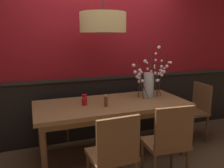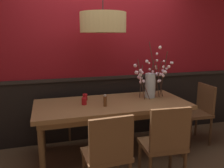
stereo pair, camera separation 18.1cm
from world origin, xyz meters
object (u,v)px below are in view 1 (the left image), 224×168
(candle_holder_nearer_center, at_px, (84,97))
(pendant_lamp, at_px, (103,23))
(chair_head_east_end, at_px, (195,108))
(chair_far_side_left, at_px, (75,105))
(dining_table, at_px, (112,108))
(condiment_bottle, at_px, (106,101))
(vase_with_blossoms, at_px, (149,82))
(chair_near_side_right, at_px, (168,140))
(candle_holder_nearer_edge, at_px, (84,102))
(chair_near_side_left, at_px, (114,152))

(candle_holder_nearer_center, height_order, pendant_lamp, pendant_lamp)
(chair_head_east_end, bearing_deg, chair_far_side_left, 154.81)
(dining_table, xyz_separation_m, condiment_bottle, (-0.13, -0.14, 0.16))
(vase_with_blossoms, bearing_deg, condiment_bottle, -162.21)
(chair_near_side_right, height_order, candle_holder_nearer_edge, chair_near_side_right)
(condiment_bottle, bearing_deg, vase_with_blossoms, 17.79)
(chair_near_side_right, bearing_deg, chair_head_east_end, 38.99)
(vase_with_blossoms, distance_m, candle_holder_nearer_edge, 1.01)
(chair_far_side_left, distance_m, pendant_lamp, 1.54)
(condiment_bottle, bearing_deg, chair_head_east_end, 6.01)
(chair_far_side_left, xyz_separation_m, chair_head_east_end, (1.76, -0.83, 0.00))
(condiment_bottle, height_order, pendant_lamp, pendant_lamp)
(vase_with_blossoms, height_order, candle_holder_nearer_edge, vase_with_blossoms)
(dining_table, relative_size, candle_holder_nearer_edge, 21.41)
(candle_holder_nearer_edge, xyz_separation_m, pendant_lamp, (0.27, 0.05, 1.00))
(chair_head_east_end, distance_m, candle_holder_nearer_edge, 1.81)
(chair_near_side_right, bearing_deg, dining_table, 112.39)
(candle_holder_nearer_center, relative_size, candle_holder_nearer_edge, 0.95)
(chair_near_side_left, height_order, chair_near_side_right, chair_near_side_right)
(dining_table, xyz_separation_m, chair_head_east_end, (1.41, 0.02, -0.16))
(dining_table, bearing_deg, chair_far_side_left, 112.59)
(chair_near_side_right, xyz_separation_m, candle_holder_nearer_edge, (-0.72, 0.84, 0.27))
(chair_far_side_left, distance_m, vase_with_blossoms, 1.31)
(chair_head_east_end, distance_m, candle_holder_nearer_center, 1.77)
(chair_far_side_left, distance_m, candle_holder_nearer_edge, 0.90)
(vase_with_blossoms, distance_m, condiment_bottle, 0.80)
(chair_far_side_left, xyz_separation_m, candle_holder_nearer_center, (0.03, -0.65, 0.29))
(chair_near_side_left, bearing_deg, pendant_lamp, 78.21)
(vase_with_blossoms, height_order, condiment_bottle, vase_with_blossoms)
(chair_near_side_right, relative_size, candle_holder_nearer_edge, 9.83)
(dining_table, distance_m, vase_with_blossoms, 0.69)
(dining_table, distance_m, pendant_lamp, 1.13)
(candle_holder_nearer_edge, distance_m, condiment_bottle, 0.28)
(chair_head_east_end, distance_m, pendant_lamp, 1.98)
(candle_holder_nearer_edge, height_order, pendant_lamp, pendant_lamp)
(chair_near_side_left, bearing_deg, chair_near_side_right, 4.02)
(dining_table, bearing_deg, chair_near_side_left, -108.66)
(candle_holder_nearer_center, bearing_deg, pendant_lamp, -34.49)
(chair_near_side_left, bearing_deg, chair_far_side_left, 91.89)
(condiment_bottle, bearing_deg, chair_far_side_left, 102.68)
(candle_holder_nearer_center, height_order, condiment_bottle, condiment_bottle)
(candle_holder_nearer_edge, bearing_deg, vase_with_blossoms, 5.50)
(candle_holder_nearer_center, xyz_separation_m, condiment_bottle, (0.20, -0.35, 0.03))
(dining_table, relative_size, pendant_lamp, 1.56)
(chair_near_side_left, bearing_deg, dining_table, 71.34)
(candle_holder_nearer_center, distance_m, candle_holder_nearer_edge, 0.21)
(chair_near_side_left, relative_size, chair_head_east_end, 1.02)
(chair_head_east_end, xyz_separation_m, candle_holder_nearer_edge, (-1.79, -0.02, 0.29))
(dining_table, bearing_deg, condiment_bottle, -133.79)
(chair_near_side_left, xyz_separation_m, condiment_bottle, (0.17, 0.74, 0.30))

